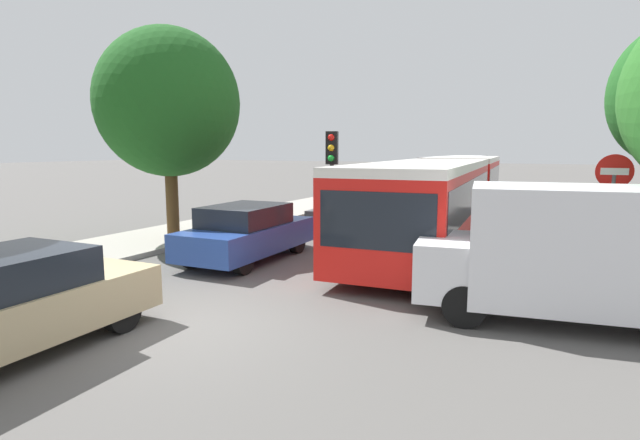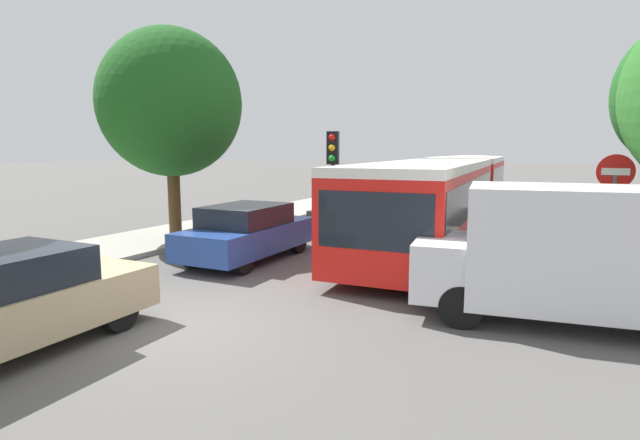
% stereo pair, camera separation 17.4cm
% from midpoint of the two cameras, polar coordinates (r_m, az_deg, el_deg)
% --- Properties ---
extents(ground_plane, '(200.00, 200.00, 0.00)m').
position_cam_midpoint_polar(ground_plane, '(8.76, -16.30, -11.72)').
color(ground_plane, '#565451').
extents(kerb_strip_left, '(3.20, 39.82, 0.14)m').
position_cam_midpoint_polar(kerb_strip_left, '(24.19, -2.89, 1.36)').
color(kerb_strip_left, '#9E998E').
rests_on(kerb_strip_left, ground).
extents(articulated_bus, '(3.83, 17.40, 2.56)m').
position_cam_midpoint_polar(articulated_bus, '(17.80, 13.84, 3.25)').
color(articulated_bus, red).
rests_on(articulated_bus, ground).
extents(city_bus_rear, '(2.50, 11.14, 2.40)m').
position_cam_midpoint_polar(city_bus_rear, '(36.58, 15.13, 5.46)').
color(city_bus_rear, teal).
rests_on(city_bus_rear, ground).
extents(queued_car_tan, '(1.92, 4.33, 1.49)m').
position_cam_midpoint_polar(queued_car_tan, '(8.46, -33.03, -8.10)').
color(queued_car_tan, tan).
rests_on(queued_car_tan, ground).
extents(queued_car_blue, '(1.90, 4.28, 1.47)m').
position_cam_midpoint_polar(queued_car_blue, '(13.27, -8.71, -1.41)').
color(queued_car_blue, '#284799').
rests_on(queued_car_blue, ground).
extents(queued_car_graphite, '(1.75, 3.94, 1.36)m').
position_cam_midpoint_polar(queued_car_graphite, '(18.03, 3.06, 1.00)').
color(queued_car_graphite, '#47474C').
rests_on(queued_car_graphite, ground).
extents(queued_car_white, '(1.96, 4.40, 1.51)m').
position_cam_midpoint_polar(queued_car_white, '(24.68, 9.10, 3.03)').
color(queued_car_white, white).
rests_on(queued_car_white, ground).
extents(white_van, '(5.24, 2.69, 2.31)m').
position_cam_midpoint_polar(white_van, '(9.40, 27.43, -3.13)').
color(white_van, silver).
rests_on(white_van, ground).
extents(traffic_light, '(0.37, 0.39, 3.40)m').
position_cam_midpoint_polar(traffic_light, '(13.84, 1.00, 6.37)').
color(traffic_light, '#56595E').
rests_on(traffic_light, ground).
extents(no_entry_sign, '(0.70, 0.08, 2.82)m').
position_cam_midpoint_polar(no_entry_sign, '(11.85, 30.04, 1.96)').
color(no_entry_sign, '#56595E').
rests_on(no_entry_sign, ground).
extents(tree_left_mid, '(4.33, 4.33, 6.56)m').
position_cam_midpoint_polar(tree_left_mid, '(16.38, -17.21, 12.23)').
color(tree_left_mid, '#51381E').
rests_on(tree_left_mid, ground).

